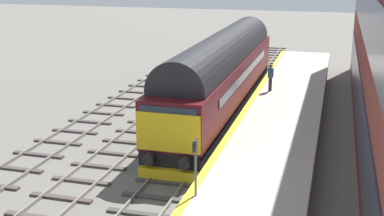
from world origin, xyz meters
name	(u,v)px	position (x,y,z in m)	size (l,w,h in m)	color
ground_plane	(197,144)	(0.00, 0.00, 0.00)	(140.00, 140.00, 0.00)	#66635D
track_main	(197,143)	(0.00, 0.00, 0.05)	(2.50, 60.00, 0.15)	gray
track_adjacent_west	(133,137)	(-3.32, 0.00, 0.06)	(2.50, 60.00, 0.15)	gray
track_adjacent_far_west	(75,131)	(-6.54, 0.00, 0.06)	(2.50, 60.00, 0.15)	slate
station_platform	(273,141)	(3.60, 0.00, 0.50)	(4.00, 44.00, 1.01)	#B8B3A6
diesel_locomotive	(222,72)	(0.00, 5.29, 2.49)	(2.74, 19.87, 4.68)	black
platform_number_sign	(195,159)	(1.95, -7.49, 2.29)	(0.10, 0.44, 1.94)	slate
waiting_passenger	(271,75)	(2.46, 7.46, 1.99)	(0.41, 0.50, 1.64)	#372636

